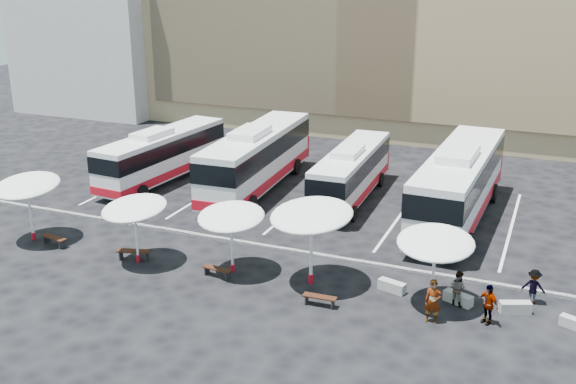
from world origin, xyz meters
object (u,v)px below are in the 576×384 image
at_px(sunshade_0, 27,186).
at_px(wood_bench_2, 217,270).
at_px(sunshade_2, 231,217).
at_px(sunshade_4, 436,243).
at_px(conc_bench_2, 515,307).
at_px(conc_bench_1, 458,298).
at_px(bus_0, 163,154).
at_px(bus_3, 459,182).
at_px(conc_bench_3, 575,324).
at_px(bus_2, 351,172).
at_px(wood_bench_1, 134,253).
at_px(sunshade_1, 134,208).
at_px(bus_1, 257,157).
at_px(wood_bench_0, 54,239).
at_px(conc_bench_0, 392,286).
at_px(passenger_1, 458,288).
at_px(passenger_0, 433,301).
at_px(sunshade_3, 312,215).
at_px(passenger_3, 534,287).
at_px(wood_bench_3, 320,298).
at_px(passenger_2, 488,304).

relative_size(sunshade_0, wood_bench_2, 2.43).
xyz_separation_m(sunshade_2, wood_bench_2, (-0.40, -0.77, -2.38)).
xyz_separation_m(sunshade_4, conc_bench_2, (3.31, 0.62, -2.57)).
bearing_deg(wood_bench_2, sunshade_4, 6.51).
bearing_deg(conc_bench_1, bus_0, 154.46).
height_order(bus_3, sunshade_2, bus_3).
bearing_deg(conc_bench_1, wood_bench_2, -171.26).
relative_size(bus_0, conc_bench_3, 10.08).
height_order(bus_2, conc_bench_1, bus_2).
xyz_separation_m(sunshade_4, wood_bench_1, (-14.13, -0.98, -2.43)).
bearing_deg(sunshade_1, wood_bench_1, 162.15).
xyz_separation_m(bus_1, sunshade_1, (-0.57, -12.31, 0.64)).
relative_size(bus_2, wood_bench_0, 6.86).
bearing_deg(sunshade_1, bus_1, 87.34).
distance_m(wood_bench_0, conc_bench_0, 17.12).
height_order(conc_bench_3, passenger_1, passenger_1).
distance_m(sunshade_0, conc_bench_0, 18.83).
bearing_deg(sunshade_1, passenger_0, -1.47).
bearing_deg(wood_bench_1, sunshade_4, 3.96).
xyz_separation_m(wood_bench_0, wood_bench_2, (9.34, -0.03, -0.02)).
distance_m(sunshade_4, conc_bench_0, 3.21).
relative_size(wood_bench_1, conc_bench_3, 1.48).
relative_size(bus_1, wood_bench_1, 7.80).
xyz_separation_m(sunshade_2, conc_bench_0, (7.31, 0.90, -2.49)).
height_order(bus_2, sunshade_3, sunshade_3).
bearing_deg(bus_3, bus_0, -178.21).
height_order(bus_3, conc_bench_0, bus_3).
xyz_separation_m(conc_bench_0, passenger_3, (5.73, 1.17, 0.54)).
xyz_separation_m(wood_bench_1, wood_bench_3, (9.84, -0.90, -0.04)).
bearing_deg(sunshade_2, sunshade_1, -170.78).
bearing_deg(conc_bench_1, conc_bench_3, -4.27).
bearing_deg(sunshade_1, wood_bench_3, -4.79).
bearing_deg(wood_bench_3, sunshade_1, 175.21).
xyz_separation_m(bus_2, conc_bench_2, (10.46, -10.91, -1.50)).
xyz_separation_m(bus_2, sunshade_4, (7.15, -11.53, 1.07)).
distance_m(conc_bench_2, passenger_0, 3.71).
bearing_deg(bus_0, bus_3, 4.95).
xyz_separation_m(wood_bench_1, passenger_3, (18.03, 2.72, 0.39)).
height_order(bus_0, conc_bench_3, bus_0).
bearing_deg(wood_bench_0, passenger_1, 4.15).
xyz_separation_m(bus_3, sunshade_3, (-4.73, -10.45, 1.04)).
bearing_deg(bus_1, wood_bench_3, -58.70).
xyz_separation_m(sunshade_3, conc_bench_2, (8.68, 0.67, -3.00)).
relative_size(bus_1, conc_bench_0, 10.61).
distance_m(wood_bench_1, wood_bench_2, 4.59).
distance_m(sunshade_0, conc_bench_3, 26.14).
bearing_deg(wood_bench_3, conc_bench_3, 11.88).
bearing_deg(passenger_1, bus_0, 1.05).
relative_size(sunshade_4, passenger_2, 2.08).
relative_size(bus_3, sunshade_0, 3.85).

